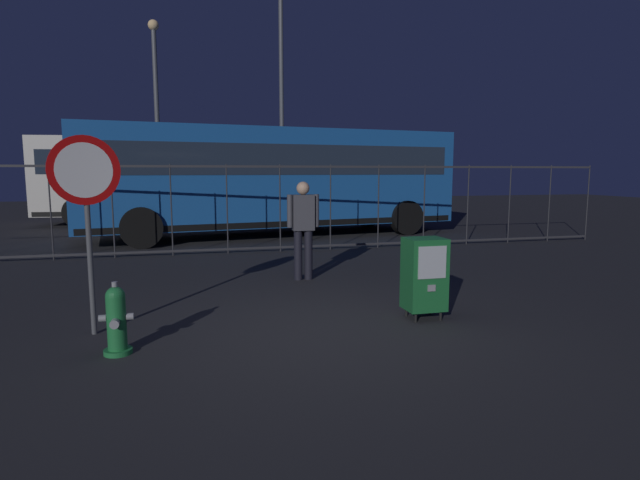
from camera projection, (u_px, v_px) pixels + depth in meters
The scene contains 10 objects.
ground_plane at pixel (321, 331), 5.99m from camera, with size 60.00×60.00×0.00m, color #262628.
fire_hydrant at pixel (116, 320), 5.18m from camera, with size 0.33×0.31×0.75m.
newspaper_box_primary at pixel (424, 274), 6.42m from camera, with size 0.48×0.42×1.02m.
stop_sign at pixel (86, 193), 5.65m from camera, with size 0.71×0.31×2.23m.
pedestrian at pixel (303, 225), 8.71m from camera, with size 0.55×0.22×1.67m.
fence_barrier at pixel (254, 208), 11.66m from camera, with size 18.03×0.04×2.00m.
bus_near at pixel (273, 176), 14.68m from camera, with size 10.74×3.86×3.00m.
bus_far at pixel (196, 175), 18.38m from camera, with size 10.74×3.93×3.00m.
street_light_near_left at pixel (157, 110), 15.53m from camera, with size 0.32×0.32×6.29m.
street_light_near_right at pixel (281, 77), 16.40m from camera, with size 0.32×0.32×8.49m.
Camera 1 is at (-1.45, -5.61, 1.83)m, focal length 28.93 mm.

